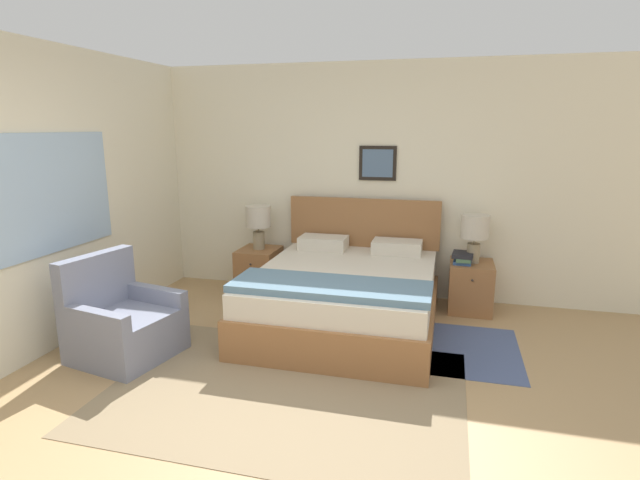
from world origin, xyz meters
The scene contains 14 objects.
ground_plane centered at (0.00, 0.00, 0.00)m, with size 16.00×16.00×0.00m, color tan.
wall_back centered at (0.00, 3.02, 1.30)m, with size 6.87×0.09×2.60m.
wall_left centered at (-2.27, 1.47, 1.30)m, with size 0.08×5.39×2.60m.
area_rug_main centered at (-0.05, 0.62, 0.00)m, with size 2.59×1.88×0.01m.
area_rug_bedside centered at (1.33, 1.66, 0.00)m, with size 0.77×1.11×0.01m.
bed centered at (0.12, 1.94, 0.31)m, with size 1.70×2.03×1.12m.
armchair centered at (-1.57, 0.83, 0.28)m, with size 0.86×0.87×0.86m.
nightstand_near_window centered at (-1.07, 2.69, 0.26)m, with size 0.44×0.52×0.52m.
nightstand_by_door centered at (1.31, 2.69, 0.26)m, with size 0.44×0.52×0.52m.
table_lamp_near_window centered at (-1.07, 2.71, 0.86)m, with size 0.29×0.29×0.50m.
table_lamp_by_door centered at (1.32, 2.71, 0.86)m, with size 0.29×0.29×0.50m.
book_thick_bottom centered at (1.21, 2.64, 0.54)m, with size 0.19×0.23×0.04m.
book_hardcover_middle centered at (1.21, 2.64, 0.57)m, with size 0.15×0.27×0.04m.
book_novel_upper centered at (1.21, 2.64, 0.61)m, with size 0.23×0.27×0.04m.
Camera 1 is at (1.04, -2.56, 1.90)m, focal length 28.00 mm.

